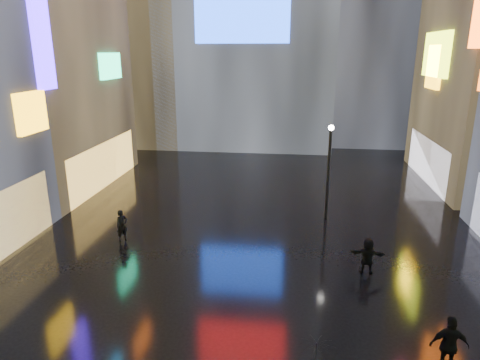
# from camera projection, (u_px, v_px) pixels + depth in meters

# --- Properties ---
(ground) EXTENTS (140.00, 140.00, 0.00)m
(ground) POSITION_uv_depth(u_px,v_px,m) (259.00, 228.00, 22.39)
(ground) COLOR black
(ground) RESTS_ON ground
(building_left_far) EXTENTS (10.28, 12.00, 22.00)m
(building_left_far) POSITION_uv_depth(u_px,v_px,m) (16.00, 16.00, 26.85)
(building_left_far) COLOR black
(building_left_far) RESTS_ON ground
(tower_flank_left) EXTENTS (10.00, 10.00, 26.00)m
(tower_flank_left) POSITION_uv_depth(u_px,v_px,m) (135.00, 7.00, 41.23)
(tower_flank_left) COLOR black
(tower_flank_left) RESTS_ON ground
(lamp_far) EXTENTS (0.30, 0.30, 5.20)m
(lamp_far) POSITION_uv_depth(u_px,v_px,m) (329.00, 167.00, 22.81)
(lamp_far) COLOR black
(lamp_far) RESTS_ON ground
(pedestrian_3) EXTENTS (1.06, 0.44, 1.81)m
(pedestrian_3) POSITION_uv_depth(u_px,v_px,m) (449.00, 345.00, 12.05)
(pedestrian_3) COLOR black
(pedestrian_3) RESTS_ON ground
(pedestrian_5) EXTENTS (1.47, 0.57, 1.56)m
(pedestrian_5) POSITION_uv_depth(u_px,v_px,m) (367.00, 256.00, 17.60)
(pedestrian_5) COLOR black
(pedestrian_5) RESTS_ON ground
(pedestrian_6) EXTENTS (0.65, 0.67, 1.55)m
(pedestrian_6) POSITION_uv_depth(u_px,v_px,m) (122.00, 226.00, 20.67)
(pedestrian_6) COLOR black
(pedestrian_6) RESTS_ON ground
(umbrella_2) EXTENTS (1.26, 1.26, 0.81)m
(umbrella_2) POSITION_uv_depth(u_px,v_px,m) (316.00, 356.00, 9.89)
(umbrella_2) COLOR black
(umbrella_2) RESTS_ON pedestrian_4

